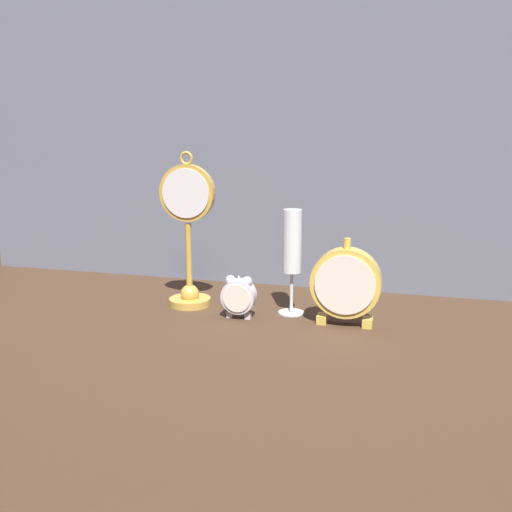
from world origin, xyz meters
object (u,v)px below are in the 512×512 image
object	(u,v)px
pocket_watch_on_stand	(188,237)
mantel_clock_silver	(346,284)
champagne_flute	(292,249)
alarm_clock_twin_bell	(239,295)

from	to	relation	value
pocket_watch_on_stand	mantel_clock_silver	size ratio (longest dim) A/B	1.92
pocket_watch_on_stand	mantel_clock_silver	bearing A→B (deg)	-7.38
pocket_watch_on_stand	mantel_clock_silver	xyz separation A→B (m)	(0.35, -0.05, -0.07)
mantel_clock_silver	champagne_flute	distance (m)	0.14
alarm_clock_twin_bell	champagne_flute	size ratio (longest dim) A/B	0.41
alarm_clock_twin_bell	pocket_watch_on_stand	bearing A→B (deg)	155.59
alarm_clock_twin_bell	mantel_clock_silver	xyz separation A→B (m)	(0.22, 0.02, 0.04)
mantel_clock_silver	champagne_flute	world-z (taller)	champagne_flute
champagne_flute	mantel_clock_silver	bearing A→B (deg)	-21.20
pocket_watch_on_stand	mantel_clock_silver	world-z (taller)	pocket_watch_on_stand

